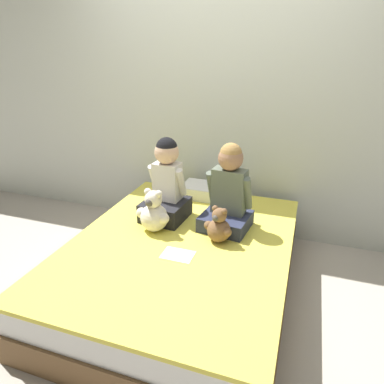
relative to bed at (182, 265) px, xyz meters
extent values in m
plane|color=#B2A899|center=(0.00, 0.00, -0.21)|extent=(14.00, 14.00, 0.00)
cube|color=beige|center=(0.00, 1.08, 1.04)|extent=(8.00, 0.06, 2.50)
cube|color=brown|center=(0.00, 0.00, -0.10)|extent=(1.52, 1.95, 0.21)
cube|color=silver|center=(0.00, 0.00, 0.09)|extent=(1.49, 1.91, 0.18)
cube|color=#E5D64C|center=(0.00, 0.00, 0.20)|extent=(1.51, 1.93, 0.03)
cube|color=black|center=(-0.24, 0.29, 0.29)|extent=(0.35, 0.36, 0.15)
cube|color=silver|center=(-0.24, 0.34, 0.51)|extent=(0.21, 0.16, 0.30)
sphere|color=#DBAD89|center=(-0.24, 0.34, 0.75)|extent=(0.19, 0.19, 0.19)
sphere|color=black|center=(-0.24, 0.34, 0.78)|extent=(0.17, 0.17, 0.17)
cylinder|color=silver|center=(-0.36, 0.35, 0.52)|extent=(0.07, 0.14, 0.24)
cylinder|color=silver|center=(-0.12, 0.33, 0.52)|extent=(0.07, 0.14, 0.24)
cube|color=#282D47|center=(0.25, 0.29, 0.27)|extent=(0.38, 0.37, 0.11)
cube|color=#5B6656|center=(0.26, 0.34, 0.50)|extent=(0.26, 0.15, 0.34)
sphere|color=#9E7051|center=(0.26, 0.34, 0.75)|extent=(0.18, 0.18, 0.18)
sphere|color=#A37A42|center=(0.26, 0.34, 0.78)|extent=(0.16, 0.16, 0.16)
cylinder|color=#5B6656|center=(0.12, 0.35, 0.50)|extent=(0.07, 0.15, 0.28)
cylinder|color=#5B6656|center=(0.40, 0.32, 0.50)|extent=(0.07, 0.15, 0.28)
sphere|color=silver|center=(-0.24, 0.08, 0.32)|extent=(0.21, 0.21, 0.21)
sphere|color=silver|center=(-0.24, 0.08, 0.47)|extent=(0.13, 0.13, 0.13)
sphere|color=#4C4742|center=(-0.25, 0.02, 0.46)|extent=(0.06, 0.06, 0.06)
sphere|color=silver|center=(-0.29, 0.08, 0.52)|extent=(0.05, 0.05, 0.05)
sphere|color=silver|center=(-0.20, 0.07, 0.52)|extent=(0.05, 0.05, 0.05)
sphere|color=silver|center=(-0.34, 0.07, 0.34)|extent=(0.08, 0.08, 0.08)
sphere|color=silver|center=(-0.15, 0.04, 0.34)|extent=(0.08, 0.08, 0.08)
sphere|color=brown|center=(0.25, 0.08, 0.30)|extent=(0.17, 0.17, 0.17)
sphere|color=brown|center=(0.25, 0.08, 0.42)|extent=(0.10, 0.10, 0.10)
sphere|color=#4C4742|center=(0.24, 0.04, 0.41)|extent=(0.05, 0.05, 0.05)
sphere|color=brown|center=(0.22, 0.09, 0.46)|extent=(0.04, 0.04, 0.04)
sphere|color=brown|center=(0.29, 0.07, 0.46)|extent=(0.04, 0.04, 0.04)
sphere|color=brown|center=(0.17, 0.09, 0.32)|extent=(0.06, 0.06, 0.06)
sphere|color=brown|center=(0.32, 0.04, 0.32)|extent=(0.06, 0.06, 0.06)
cube|color=white|center=(0.00, 0.80, 0.27)|extent=(0.54, 0.28, 0.11)
cube|color=white|center=(0.05, -0.18, 0.21)|extent=(0.21, 0.15, 0.00)
camera|label=1|loc=(0.76, -1.97, 1.48)|focal=32.00mm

